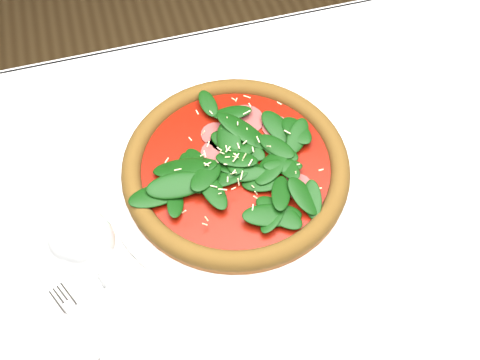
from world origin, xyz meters
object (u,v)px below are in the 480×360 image
object	(u,v)px
plate	(236,173)
wine_glass	(82,245)
napkin	(90,334)
pizza	(236,164)

from	to	relation	value
plate	wine_glass	world-z (taller)	wine_glass
napkin	wine_glass	bearing A→B (deg)	63.83
pizza	napkin	size ratio (longest dim) A/B	2.51
plate	napkin	bearing A→B (deg)	-143.10
pizza	wine_glass	xyz separation A→B (m)	(-0.21, -0.12, 0.10)
wine_glass	plate	bearing A→B (deg)	30.19
pizza	wine_glass	size ratio (longest dim) A/B	1.90
plate	pizza	size ratio (longest dim) A/B	1.10
pizza	wine_glass	bearing A→B (deg)	-149.81
plate	pizza	xyz separation A→B (m)	(-0.00, 0.00, 0.02)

